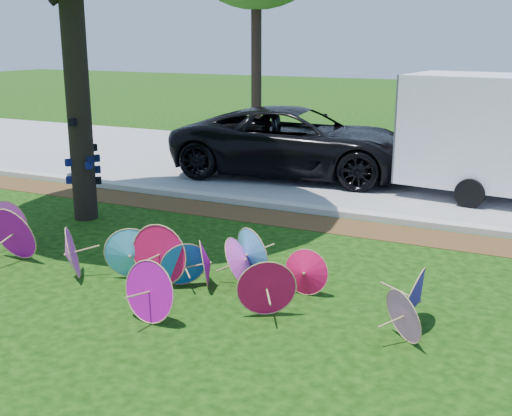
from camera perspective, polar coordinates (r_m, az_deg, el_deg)
The scene contains 7 objects.
ground at distance 8.38m, azimuth -9.15°, elevation -8.80°, with size 90.00×90.00×0.00m, color black.
mulch_strip at distance 12.11m, azimuth 2.99°, elevation -1.04°, with size 90.00×1.00×0.01m, color #472D16.
curb at distance 12.72m, azimuth 4.22°, elevation -0.01°, with size 90.00×0.30×0.12m, color #B7B5AD.
street at distance 16.57m, azimuth 9.51°, elevation 3.18°, with size 90.00×8.00×0.01m, color gray.
parasol_pile at distance 8.91m, azimuth -7.44°, elevation -4.58°, with size 7.38×2.22×0.90m.
black_van at distance 15.81m, azimuth 3.67°, elevation 5.86°, with size 2.78×6.02×1.67m, color black.
cargo_trailer at distance 14.37m, azimuth 19.94°, elevation 6.50°, with size 3.27×2.07×2.89m, color white.
Camera 1 is at (4.46, -6.25, 3.37)m, focal length 45.00 mm.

